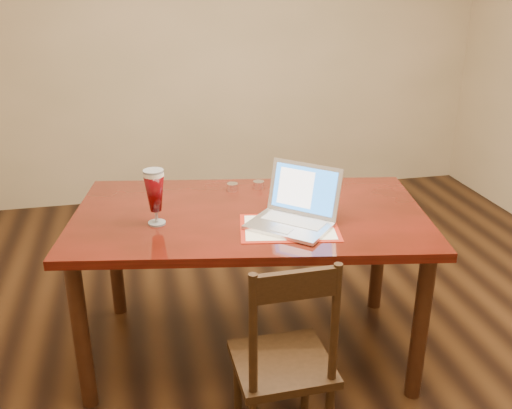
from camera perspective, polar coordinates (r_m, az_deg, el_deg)
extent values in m
plane|color=black|center=(3.17, 5.52, -14.81)|extent=(5.00, 5.00, 0.00)
cube|color=tan|center=(4.99, -2.91, 15.84)|extent=(4.50, 0.01, 2.70)
cube|color=#53110B|center=(2.82, -0.64, -1.17)|extent=(1.87, 1.26, 0.04)
cylinder|color=black|center=(2.76, -17.07, -12.45)|extent=(0.08, 0.08, 0.76)
cylinder|color=black|center=(2.80, 16.10, -11.76)|extent=(0.08, 0.08, 0.76)
cylinder|color=black|center=(3.42, -13.96, -4.90)|extent=(0.08, 0.08, 0.76)
cylinder|color=black|center=(3.45, 12.18, -4.46)|extent=(0.08, 0.08, 0.76)
cube|color=maroon|center=(2.64, 3.34, -2.32)|extent=(0.50, 0.40, 0.00)
cube|color=white|center=(2.64, 3.34, -2.28)|extent=(0.45, 0.35, 0.00)
cube|color=silver|center=(2.63, 3.29, -2.14)|extent=(0.43, 0.43, 0.02)
cube|color=#B6B6BB|center=(2.67, 3.78, -1.58)|extent=(0.29, 0.28, 0.00)
cube|color=silver|center=(2.57, 2.59, -2.52)|extent=(0.11, 0.11, 0.00)
cube|color=silver|center=(2.71, 4.86, 1.53)|extent=(0.31, 0.30, 0.24)
cube|color=blue|center=(2.71, 4.80, 1.52)|extent=(0.27, 0.26, 0.20)
cube|color=white|center=(2.73, 3.98, 1.68)|extent=(0.16, 0.16, 0.17)
cylinder|color=silver|center=(2.72, -9.88, -1.82)|extent=(0.08, 0.08, 0.01)
cylinder|color=silver|center=(2.70, -9.92, -1.16)|extent=(0.01, 0.01, 0.06)
cylinder|color=beige|center=(2.63, -10.22, 3.02)|extent=(0.09, 0.09, 0.02)
cylinder|color=silver|center=(2.63, -10.24, 3.31)|extent=(0.09, 0.09, 0.01)
cylinder|color=white|center=(3.08, -2.37, 1.77)|extent=(0.06, 0.06, 0.04)
cylinder|color=white|center=(3.11, 0.27, 1.99)|extent=(0.06, 0.06, 0.04)
cube|color=black|center=(2.45, 2.64, -15.62)|extent=(0.40, 0.38, 0.04)
cylinder|color=black|center=(2.67, -1.85, -17.78)|extent=(0.04, 0.04, 0.38)
cylinder|color=black|center=(2.73, 4.99, -16.70)|extent=(0.04, 0.04, 0.38)
cylinder|color=black|center=(2.14, -0.29, -12.91)|extent=(0.03, 0.03, 0.51)
cylinder|color=black|center=(2.22, 7.90, -11.66)|extent=(0.03, 0.03, 0.51)
cube|color=black|center=(2.07, 4.02, -8.04)|extent=(0.32, 0.04, 0.11)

